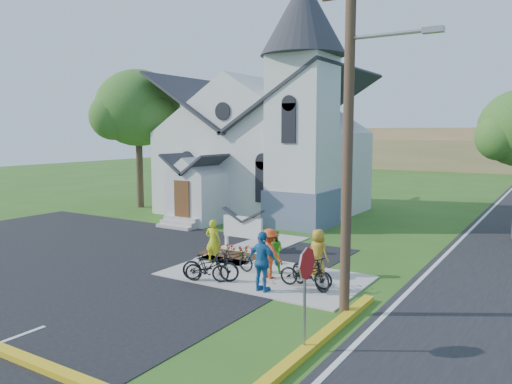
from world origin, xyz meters
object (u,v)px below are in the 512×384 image
Objects in this scene: bike_3 at (310,271)px; cyclist_1 at (274,251)px; bike_4 at (306,273)px; cyclist_4 at (318,252)px; cyclist_0 at (213,241)px; stop_sign at (306,277)px; bike_0 at (234,257)px; bike_1 at (207,268)px; church_sign at (243,228)px; bike_2 at (211,266)px; utility_pole at (351,119)px; cyclist_3 at (270,253)px; cyclist_2 at (263,262)px.

cyclist_1 is at bearing 86.80° from bike_3.
cyclist_4 is at bearing 3.97° from bike_4.
cyclist_0 reaches higher than cyclist_1.
stop_sign is 7.22m from bike_0.
bike_1 is 3.92m from cyclist_4.
bike_2 is (1.49, -4.24, -0.46)m from church_sign.
utility_pole is (6.56, -4.70, 4.38)m from church_sign.
stop_sign is 1.44× the size of cyclist_3.
cyclist_2 is at bearing 157.32° from bike_3.
cyclist_0 reaches higher than bike_1.
utility_pole is 6.53× the size of bike_1.
cyclist_1 reaches higher than bike_3.
bike_4 reaches higher than bike_1.
cyclist_3 reaches higher than bike_3.
bike_2 is (0.03, 0.16, 0.06)m from bike_1.
utility_pole is at bearing -105.26° from bike_3.
cyclist_1 is 2.42m from bike_2.
cyclist_2 is at bearing 127.01° from cyclist_3.
cyclist_4 is (-2.26, 2.97, -4.53)m from utility_pole.
bike_4 is at bearing 132.88° from cyclist_1.
cyclist_0 is at bearing 12.27° from bike_2.
cyclist_1 reaches higher than bike_1.
cyclist_4 is at bearing -70.56° from bike_2.
bike_0 is 1.60m from bike_2.
bike_0 is 1.74m from cyclist_3.
cyclist_3 reaches higher than bike_2.
church_sign is 1.30× the size of cyclist_0.
stop_sign is at bearing -143.97° from bike_2.
cyclist_3 is at bearing 152.83° from utility_pole.
cyclist_0 is at bearing -23.99° from cyclist_2.
church_sign is at bearing 131.88° from stop_sign.
cyclist_0 is (0.18, -2.35, -0.13)m from church_sign.
cyclist_0 is 1.27m from bike_0.
bike_3 is 0.19m from bike_4.
utility_pole is 5.90× the size of cyclist_0.
cyclist_0 is 2.89m from cyclist_3.
cyclist_4 is at bearing 176.59° from cyclist_0.
church_sign is at bearing 79.77° from bike_3.
church_sign is 1.33× the size of cyclist_4.
utility_pole is at bearing -133.27° from bike_4.
stop_sign is 1.45× the size of bike_0.
bike_4 is (0.98, 1.11, -0.49)m from cyclist_2.
cyclist_1 reaches higher than bike_2.
cyclist_2 is 1.16× the size of cyclist_4.
cyclist_1 is at bearing -52.77° from bike_1.
utility_pole is 4.52m from stop_sign.
stop_sign reaches higher than cyclist_0.
stop_sign is at bearing -88.51° from utility_pole.
bike_0 is 0.92× the size of bike_3.
cyclist_3 is at bearing 128.62° from stop_sign.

